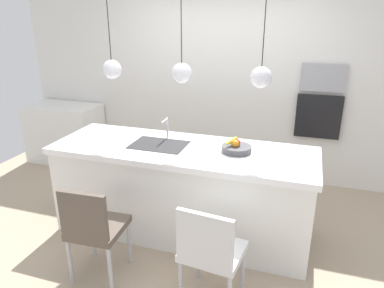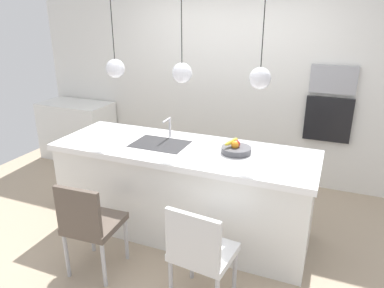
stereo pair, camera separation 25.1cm
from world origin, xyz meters
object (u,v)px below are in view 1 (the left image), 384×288
(chair_near, at_px, (94,227))
(chair_middle, at_px, (210,250))
(fruit_bowl, at_px, (236,147))
(microwave, at_px, (323,78))
(oven, at_px, (318,116))

(chair_near, height_order, chair_middle, chair_near)
(fruit_bowl, distance_m, chair_near, 1.49)
(microwave, relative_size, oven, 0.96)
(fruit_bowl, bearing_deg, oven, 63.26)
(microwave, distance_m, chair_near, 3.21)
(fruit_bowl, relative_size, oven, 0.52)
(fruit_bowl, height_order, chair_middle, fruit_bowl)
(chair_near, bearing_deg, oven, 54.91)
(microwave, bearing_deg, chair_near, -125.09)
(fruit_bowl, xyz_separation_m, oven, (0.77, 1.52, -0.04))
(microwave, bearing_deg, fruit_bowl, -116.74)
(fruit_bowl, height_order, oven, oven)
(microwave, xyz_separation_m, chair_middle, (-0.75, -2.51, -0.95))
(oven, relative_size, chair_middle, 0.62)
(chair_near, bearing_deg, microwave, 54.91)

